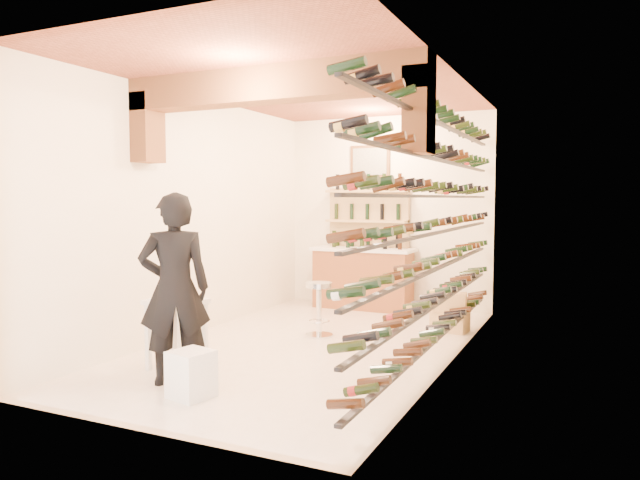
{
  "coord_description": "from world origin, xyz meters",
  "views": [
    {
      "loc": [
        3.15,
        -6.52,
        1.83
      ],
      "look_at": [
        0.0,
        0.3,
        1.3
      ],
      "focal_mm": 33.25,
      "sensor_mm": 36.0,
      "label": 1
    }
  ],
  "objects_px": {
    "tasting_table": "(176,312)",
    "chrome_barstool": "(319,305)",
    "crate_lower": "(450,321)",
    "white_stool": "(191,374)",
    "wine_rack": "(433,224)",
    "person": "(175,289)",
    "back_counter": "(363,277)"
  },
  "relations": [
    {
      "from": "tasting_table",
      "to": "crate_lower",
      "type": "distance_m",
      "value": 3.82
    },
    {
      "from": "person",
      "to": "crate_lower",
      "type": "bearing_deg",
      "value": -159.35
    },
    {
      "from": "white_stool",
      "to": "crate_lower",
      "type": "relative_size",
      "value": 0.91
    },
    {
      "from": "white_stool",
      "to": "chrome_barstool",
      "type": "distance_m",
      "value": 2.69
    },
    {
      "from": "wine_rack",
      "to": "chrome_barstool",
      "type": "relative_size",
      "value": 7.9
    },
    {
      "from": "white_stool",
      "to": "person",
      "type": "distance_m",
      "value": 0.88
    },
    {
      "from": "wine_rack",
      "to": "back_counter",
      "type": "xyz_separation_m",
      "value": [
        -1.83,
        2.65,
        -1.02
      ]
    },
    {
      "from": "chrome_barstool",
      "to": "tasting_table",
      "type": "bearing_deg",
      "value": -110.45
    },
    {
      "from": "back_counter",
      "to": "white_stool",
      "type": "xyz_separation_m",
      "value": [
        0.14,
        -4.82,
        -0.32
      ]
    },
    {
      "from": "wine_rack",
      "to": "person",
      "type": "height_order",
      "value": "wine_rack"
    },
    {
      "from": "chrome_barstool",
      "to": "person",
      "type": "bearing_deg",
      "value": -100.78
    },
    {
      "from": "tasting_table",
      "to": "chrome_barstool",
      "type": "distance_m",
      "value": 2.15
    },
    {
      "from": "crate_lower",
      "to": "person",
      "type": "bearing_deg",
      "value": -119.81
    },
    {
      "from": "person",
      "to": "wine_rack",
      "type": "bearing_deg",
      "value": -177.52
    },
    {
      "from": "person",
      "to": "chrome_barstool",
      "type": "bearing_deg",
      "value": -140.32
    },
    {
      "from": "wine_rack",
      "to": "white_stool",
      "type": "xyz_separation_m",
      "value": [
        -1.69,
        -2.18,
        -1.33
      ]
    },
    {
      "from": "crate_lower",
      "to": "wine_rack",
      "type": "bearing_deg",
      "value": -85.14
    },
    {
      "from": "back_counter",
      "to": "tasting_table",
      "type": "relative_size",
      "value": 1.85
    },
    {
      "from": "back_counter",
      "to": "white_stool",
      "type": "height_order",
      "value": "back_counter"
    },
    {
      "from": "wine_rack",
      "to": "tasting_table",
      "type": "xyz_separation_m",
      "value": [
        -2.39,
        -1.5,
        -0.93
      ]
    },
    {
      "from": "tasting_table",
      "to": "chrome_barstool",
      "type": "relative_size",
      "value": 1.27
    },
    {
      "from": "chrome_barstool",
      "to": "crate_lower",
      "type": "bearing_deg",
      "value": 34.44
    },
    {
      "from": "white_stool",
      "to": "person",
      "type": "bearing_deg",
      "value": 144.63
    },
    {
      "from": "chrome_barstool",
      "to": "crate_lower",
      "type": "height_order",
      "value": "chrome_barstool"
    },
    {
      "from": "back_counter",
      "to": "wine_rack",
      "type": "bearing_deg",
      "value": -55.34
    },
    {
      "from": "crate_lower",
      "to": "white_stool",
      "type": "bearing_deg",
      "value": -112.77
    },
    {
      "from": "person",
      "to": "chrome_barstool",
      "type": "relative_size",
      "value": 2.62
    },
    {
      "from": "back_counter",
      "to": "crate_lower",
      "type": "xyz_separation_m",
      "value": [
        1.7,
        -1.11,
        -0.39
      ]
    },
    {
      "from": "tasting_table",
      "to": "crate_lower",
      "type": "relative_size",
      "value": 1.94
    },
    {
      "from": "white_stool",
      "to": "chrome_barstool",
      "type": "xyz_separation_m",
      "value": [
        0.05,
        2.68,
        0.2
      ]
    },
    {
      "from": "white_stool",
      "to": "crate_lower",
      "type": "distance_m",
      "value": 4.03
    },
    {
      "from": "tasting_table",
      "to": "person",
      "type": "xyz_separation_m",
      "value": [
        0.29,
        -0.39,
        0.32
      ]
    }
  ]
}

